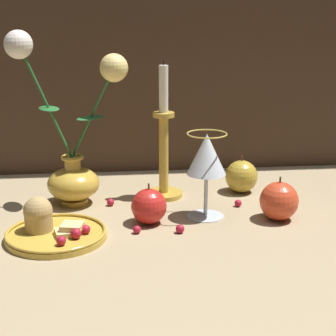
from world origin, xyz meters
name	(u,v)px	position (x,y,z in m)	size (l,w,h in m)	color
ground_plane	(153,216)	(0.00, 0.00, 0.00)	(2.40, 2.40, 0.00)	#9E8966
vase	(72,147)	(-0.16, 0.10, 0.13)	(0.25, 0.11, 0.37)	gold
plate_with_pastries	(52,228)	(-0.20, -0.09, 0.02)	(0.19, 0.19, 0.08)	gold
wine_glass	(207,157)	(0.11, -0.01, 0.13)	(0.08, 0.08, 0.18)	silver
candlestick	(164,152)	(0.04, 0.13, 0.10)	(0.09, 0.09, 0.31)	gold
apple_beside_vase	(241,176)	(0.22, 0.14, 0.04)	(0.07, 0.07, 0.09)	#B2932D
apple_near_glass	(149,206)	(-0.01, -0.03, 0.04)	(0.07, 0.07, 0.08)	red
apple_at_table_edge	(279,201)	(0.25, -0.04, 0.04)	(0.08, 0.08, 0.09)	#D14223
berry_near_plate	(111,202)	(-0.09, 0.07, 0.01)	(0.02, 0.02, 0.02)	#AD192D
berry_front_center	(180,229)	(0.04, -0.09, 0.01)	(0.02, 0.02, 0.02)	#AD192D
berry_by_glass_stem	(137,230)	(-0.04, -0.09, 0.01)	(0.02, 0.02, 0.02)	#AD192D
berry_under_candlestick	(238,203)	(0.19, 0.04, 0.01)	(0.02, 0.02, 0.02)	#AD192D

